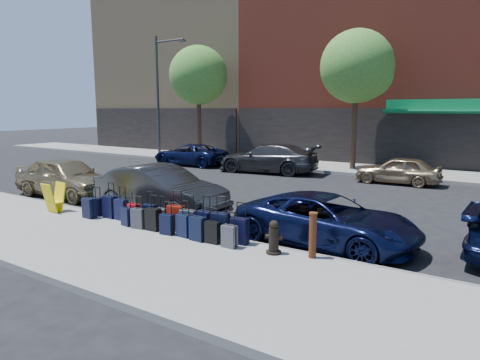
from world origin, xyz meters
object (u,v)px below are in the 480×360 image
Objects in this scene: suitcase_front_5 at (161,218)px; car_far_2 at (398,170)px; fire_hydrant at (274,238)px; tree_center at (359,68)px; streetlight at (160,89)px; display_rack at (54,198)px; car_far_0 at (190,154)px; tree_left at (200,77)px; car_near_1 at (160,190)px; car_far_1 at (268,158)px; car_near_2 at (327,220)px; car_near_0 at (66,177)px; bollard at (313,235)px.

suitcase_front_5 is 0.24× the size of car_far_2.
tree_center is at bearing 91.31° from fire_hydrant.
suitcase_front_5 is at bearing -46.67° from streetlight.
display_rack is 12.89m from car_far_0.
streetlight is at bearing -166.61° from tree_left.
car_far_0 is at bearing -163.64° from tree_center.
tree_center is 1.56× the size of car_near_1.
car_near_1 is at bearing 2.08° from car_far_1.
car_near_2 is at bearing 29.30° from car_far_1.
car_near_2 is 0.98× the size of car_far_0.
car_near_0 is (-2.42, 2.11, 0.16)m from display_rack.
bollard is at bearing -75.29° from tree_center.
bollard is 11.56m from car_far_2.
fire_hydrant is 0.87m from bollard.
car_far_1 reaches higher than car_far_2.
car_far_0 is (-12.96, 11.55, -0.03)m from bollard.
car_near_1 is at bearing -28.56° from car_far_2.
car_near_1 is 11.14m from car_far_2.
car_near_1 reaches higher than display_rack.
car_near_0 is 0.96× the size of car_near_1.
streetlight is 14.09m from car_near_0.
car_near_0 is at bearing 171.57° from bollard.
car_near_0 is at bearing 9.53° from car_far_0.
display_rack is 0.20× the size of car_near_1.
tree_left is at bearing -120.16° from car_far_1.
bollard is 0.22× the size of car_far_0.
tree_left is at bearing 180.00° from tree_center.
tree_left is 7.27× the size of bollard.
car_far_1 is 1.45× the size of car_far_2.
tree_center is 15.56m from fire_hydrant.
car_far_2 is at bearing 87.30° from car_far_0.
car_near_2 reaches higher than bollard.
tree_left reaches higher than car_far_2.
car_far_1 reaches higher than car_near_2.
display_rack is (-4.08, -0.44, 0.18)m from suitcase_front_5.
car_near_1 is (2.44, 2.12, 0.17)m from display_rack.
tree_left is 1.37× the size of car_far_1.
car_far_0 is at bearing -98.89° from car_far_1.
car_near_2 is (0.58, 1.66, 0.13)m from fire_hydrant.
bollard is at bearing -104.25° from car_near_1.
tree_center is 10.73m from car_far_0.
streetlight reaches higher than car_far_1.
fire_hydrant is at bearing 2.43° from suitcase_front_5.
car_near_1 reaches higher than bollard.
bollard is 10.95m from car_near_0.
car_near_0 is 10.58m from car_near_2.
car_near_1 reaches higher than car_far_2.
fire_hydrant is at bearing 4.66° from display_rack.
display_rack is at bearing -11.25° from car_far_1.
tree_center reaches higher than car_near_2.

